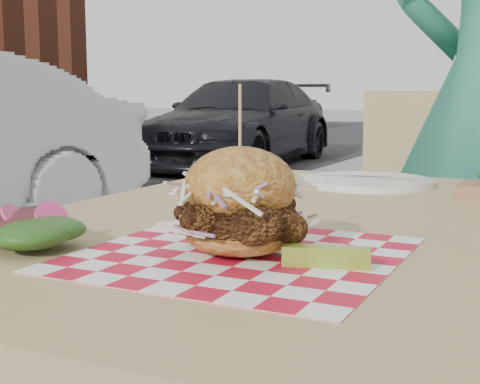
{
  "coord_description": "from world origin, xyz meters",
  "views": [
    {
      "loc": [
        0.36,
        -0.78,
        0.94
      ],
      "look_at": [
        0.02,
        -0.09,
        0.82
      ],
      "focal_mm": 50.0,
      "sensor_mm": 36.0,
      "label": 1
    }
  ],
  "objects_px": {
    "car_dark": "(241,122)",
    "patio_chair": "(424,226)",
    "sandwich": "(240,207)",
    "patio_table": "(296,265)"
  },
  "relations": [
    {
      "from": "car_dark",
      "to": "patio_chair",
      "type": "distance_m",
      "value": 7.11
    },
    {
      "from": "car_dark",
      "to": "sandwich",
      "type": "distance_m",
      "value": 8.26
    },
    {
      "from": "patio_table",
      "to": "patio_chair",
      "type": "bearing_deg",
      "value": 89.61
    },
    {
      "from": "car_dark",
      "to": "sandwich",
      "type": "bearing_deg",
      "value": -66.6
    },
    {
      "from": "car_dark",
      "to": "sandwich",
      "type": "height_order",
      "value": "car_dark"
    },
    {
      "from": "car_dark",
      "to": "patio_table",
      "type": "bearing_deg",
      "value": -65.97
    },
    {
      "from": "patio_chair",
      "to": "sandwich",
      "type": "distance_m",
      "value": 1.32
    },
    {
      "from": "car_dark",
      "to": "patio_chair",
      "type": "bearing_deg",
      "value": -62.21
    },
    {
      "from": "patio_chair",
      "to": "patio_table",
      "type": "bearing_deg",
      "value": -86.37
    },
    {
      "from": "car_dark",
      "to": "patio_table",
      "type": "distance_m",
      "value": 8.0
    }
  ]
}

